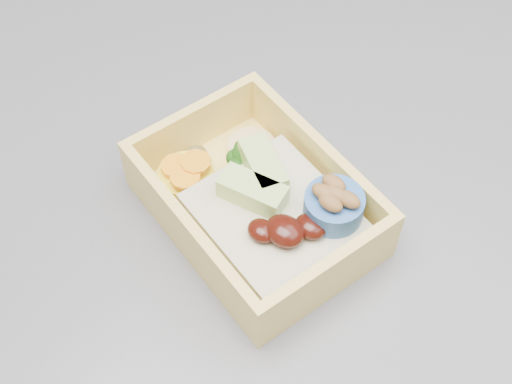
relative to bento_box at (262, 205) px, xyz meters
The scene contains 1 object.
bento_box is the anchor object (origin of this frame).
Camera 1 is at (0.20, -0.34, 1.33)m, focal length 50.00 mm.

